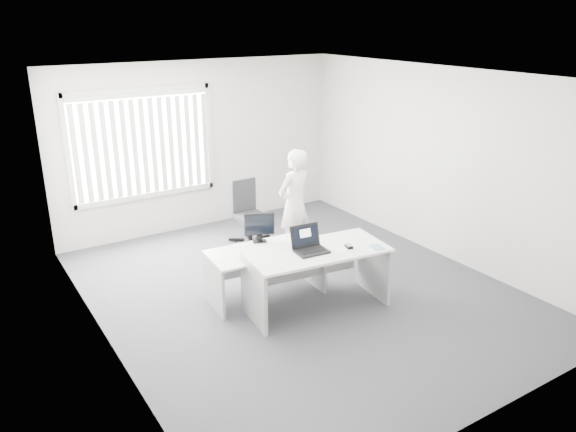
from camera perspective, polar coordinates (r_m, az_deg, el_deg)
ground at (r=7.57m, az=1.14°, el=-7.55°), size 6.00×6.00×0.00m
wall_back at (r=9.59m, az=-8.85°, el=7.07°), size 5.00×0.02×2.80m
wall_front at (r=5.00m, az=20.79°, el=-6.14°), size 5.00×0.02×2.80m
wall_left at (r=6.08m, az=-18.78°, el=-1.25°), size 0.02×6.00×2.80m
wall_right at (r=8.63m, az=15.23°, el=5.18°), size 0.02×6.00×2.80m
ceiling at (r=6.75m, az=1.31°, el=14.05°), size 5.00×6.00×0.02m
window at (r=9.18m, az=-14.54°, el=7.06°), size 2.32×0.06×1.76m
blinds at (r=9.13m, az=-14.40°, el=6.81°), size 2.20×0.10×1.50m
desk_near at (r=6.92m, az=2.93°, el=-5.09°), size 1.81×1.01×0.79m
desk_far at (r=7.22m, az=-2.28°, el=-4.74°), size 1.51×0.79×0.67m
office_chair at (r=9.04m, az=-4.01°, el=-0.71°), size 0.58×0.58×1.01m
person at (r=8.30m, az=0.66°, el=1.21°), size 0.68×0.53×1.66m
laptop at (r=6.69m, az=2.43°, el=-2.54°), size 0.41×0.38×0.30m
paper_sheet at (r=6.92m, az=5.71°, el=-3.17°), size 0.36×0.27×0.00m
mouse at (r=6.90m, az=6.21°, el=-3.04°), size 0.10×0.13×0.05m
booklet at (r=6.96m, az=8.98°, el=-3.14°), size 0.17×0.21×0.01m
keyboard at (r=7.12m, az=-0.70°, el=-3.36°), size 0.42×0.22×0.02m
monitor at (r=7.30m, az=-2.93°, el=-1.19°), size 0.41×0.26×0.39m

